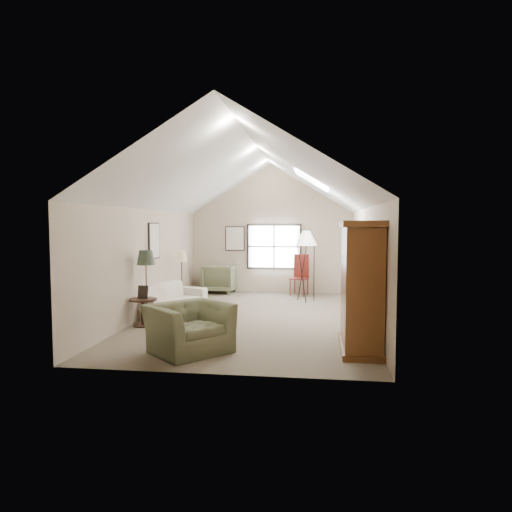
# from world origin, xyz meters

# --- Properties ---
(room_shell) EXTENTS (5.01, 8.01, 4.00)m
(room_shell) POSITION_xyz_m (0.00, 0.00, 3.21)
(room_shell) COLOR #706550
(room_shell) RESTS_ON ground
(window) EXTENTS (1.72, 0.08, 1.42)m
(window) POSITION_xyz_m (0.10, 3.96, 1.45)
(window) COLOR black
(window) RESTS_ON room_shell
(skylight) EXTENTS (0.80, 1.20, 0.52)m
(skylight) POSITION_xyz_m (1.30, 0.90, 3.22)
(skylight) COLOR white
(skylight) RESTS_ON room_shell
(wall_art) EXTENTS (1.97, 3.71, 0.88)m
(wall_art) POSITION_xyz_m (-1.88, 1.94, 1.73)
(wall_art) COLOR black
(wall_art) RESTS_ON room_shell
(armoire) EXTENTS (0.60, 1.50, 2.20)m
(armoire) POSITION_xyz_m (2.18, -2.40, 1.10)
(armoire) COLOR brown
(armoire) RESTS_ON ground
(tv_alcove) EXTENTS (0.32, 1.30, 2.10)m
(tv_alcove) POSITION_xyz_m (2.34, 1.60, 1.15)
(tv_alcove) COLOR white
(tv_alcove) RESTS_ON ground
(media_console) EXTENTS (0.34, 1.18, 0.60)m
(media_console) POSITION_xyz_m (2.32, 1.60, 0.30)
(media_console) COLOR #382316
(media_console) RESTS_ON ground
(tv_panel) EXTENTS (0.05, 0.90, 0.55)m
(tv_panel) POSITION_xyz_m (2.32, 1.60, 0.92)
(tv_panel) COLOR black
(tv_panel) RESTS_ON media_console
(sofa) EXTENTS (1.53, 2.50, 0.68)m
(sofa) POSITION_xyz_m (-2.20, 0.45, 0.34)
(sofa) COLOR beige
(sofa) RESTS_ON ground
(armchair_near) EXTENTS (1.66, 1.67, 0.82)m
(armchair_near) POSITION_xyz_m (-0.70, -2.93, 0.41)
(armchair_near) COLOR #5B6446
(armchair_near) RESTS_ON ground
(armchair_far) EXTENTS (1.01, 1.04, 0.90)m
(armchair_far) POSITION_xyz_m (-1.58, 3.70, 0.45)
(armchair_far) COLOR #666A4A
(armchair_far) RESTS_ON ground
(coffee_table) EXTENTS (0.95, 0.75, 0.43)m
(coffee_table) POSITION_xyz_m (-1.07, -0.72, 0.21)
(coffee_table) COLOR #311D14
(coffee_table) RESTS_ON ground
(bowl) EXTENTS (0.26, 0.26, 0.05)m
(bowl) POSITION_xyz_m (-1.07, -0.72, 0.45)
(bowl) COLOR #3E2919
(bowl) RESTS_ON coffee_table
(side_table) EXTENTS (0.73, 0.73, 0.59)m
(side_table) POSITION_xyz_m (-2.20, -1.15, 0.29)
(side_table) COLOR #331B14
(side_table) RESTS_ON ground
(side_chair) EXTENTS (0.60, 0.60, 1.24)m
(side_chair) POSITION_xyz_m (0.91, 3.49, 0.62)
(side_chair) COLOR maroon
(side_chair) RESTS_ON ground
(tripod_lamp) EXTENTS (0.71, 0.71, 2.01)m
(tripod_lamp) POSITION_xyz_m (1.14, 2.35, 1.00)
(tripod_lamp) COLOR silver
(tripod_lamp) RESTS_ON ground
(dark_lamp) EXTENTS (0.48, 0.48, 1.63)m
(dark_lamp) POSITION_xyz_m (-2.20, -0.95, 0.81)
(dark_lamp) COLOR #252D1F
(dark_lamp) RESTS_ON ground
(tan_lamp) EXTENTS (0.36, 0.36, 1.46)m
(tan_lamp) POSITION_xyz_m (-2.20, 1.65, 0.73)
(tan_lamp) COLOR tan
(tan_lamp) RESTS_ON ground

